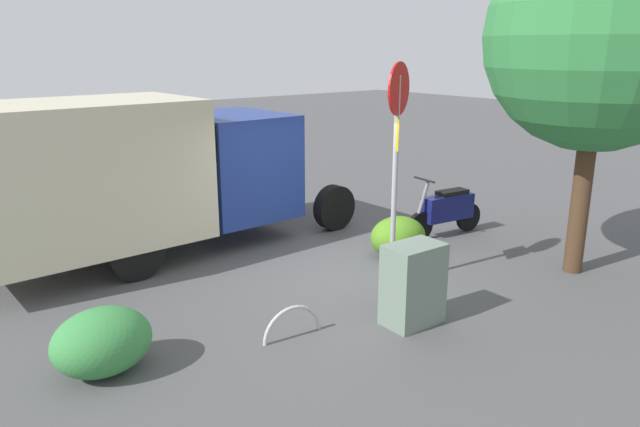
# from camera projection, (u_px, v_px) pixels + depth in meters

# --- Properties ---
(ground_plane) EXTENTS (60.00, 60.00, 0.00)m
(ground_plane) POSITION_uv_depth(u_px,v_px,m) (339.00, 269.00, 9.85)
(ground_plane) COLOR #4D4D4E
(box_truck_near) EXTENTS (6.88, 2.33, 2.74)m
(box_truck_near) POSITION_uv_depth(u_px,v_px,m) (140.00, 169.00, 10.08)
(box_truck_near) COLOR black
(box_truck_near) RESTS_ON ground
(motorcycle) EXTENTS (1.81, 0.59, 1.20)m
(motorcycle) POSITION_uv_depth(u_px,v_px,m) (447.00, 209.00, 11.47)
(motorcycle) COLOR black
(motorcycle) RESTS_ON ground
(stop_sign) EXTENTS (0.71, 0.33, 3.36)m
(stop_sign) POSITION_uv_depth(u_px,v_px,m) (397.00, 140.00, 8.62)
(stop_sign) COLOR #9E9EA3
(stop_sign) RESTS_ON ground
(street_tree) EXTENTS (3.42, 3.42, 5.41)m
(street_tree) POSITION_uv_depth(u_px,v_px,m) (601.00, 37.00, 8.77)
(street_tree) COLOR #47301E
(street_tree) RESTS_ON ground
(utility_cabinet) EXTENTS (0.78, 0.54, 1.10)m
(utility_cabinet) POSITION_uv_depth(u_px,v_px,m) (413.00, 284.00, 7.79)
(utility_cabinet) COLOR slate
(utility_cabinet) RESTS_ON ground
(bike_rack_hoop) EXTENTS (0.85, 0.13, 0.85)m
(bike_rack_hoop) POSITION_uv_depth(u_px,v_px,m) (293.00, 337.00, 7.55)
(bike_rack_hoop) COLOR #B7B7BC
(bike_rack_hoop) RESTS_ON ground
(shrub_near_sign) EXTENTS (1.11, 0.91, 0.76)m
(shrub_near_sign) POSITION_uv_depth(u_px,v_px,m) (102.00, 342.00, 6.63)
(shrub_near_sign) COLOR #398742
(shrub_near_sign) RESTS_ON ground
(shrub_mid_verge) EXTENTS (1.05, 0.86, 0.72)m
(shrub_mid_verge) POSITION_uv_depth(u_px,v_px,m) (398.00, 237.00, 10.34)
(shrub_mid_verge) COLOR #4C821E
(shrub_mid_verge) RESTS_ON ground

